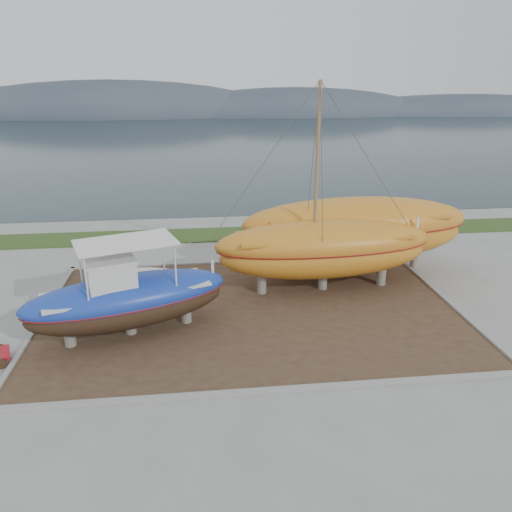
{
  "coord_description": "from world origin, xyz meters",
  "views": [
    {
      "loc": [
        -2.15,
        -15.99,
        9.92
      ],
      "look_at": [
        0.18,
        4.0,
        2.62
      ],
      "focal_mm": 35.0,
      "sensor_mm": 36.0,
      "label": 1
    }
  ],
  "objects_px": {
    "blue_caique": "(127,289)",
    "white_dinghy": "(144,282)",
    "orange_sailboat": "(327,191)",
    "orange_bare_hull": "(355,237)"
  },
  "relations": [
    {
      "from": "blue_caique",
      "to": "white_dinghy",
      "type": "distance_m",
      "value": 4.12
    },
    {
      "from": "white_dinghy",
      "to": "orange_sailboat",
      "type": "distance_m",
      "value": 9.61
    },
    {
      "from": "blue_caique",
      "to": "white_dinghy",
      "type": "relative_size",
      "value": 2.01
    },
    {
      "from": "orange_sailboat",
      "to": "white_dinghy",
      "type": "bearing_deg",
      "value": 174.35
    },
    {
      "from": "white_dinghy",
      "to": "orange_bare_hull",
      "type": "relative_size",
      "value": 0.34
    },
    {
      "from": "white_dinghy",
      "to": "orange_sailboat",
      "type": "height_order",
      "value": "orange_sailboat"
    },
    {
      "from": "orange_sailboat",
      "to": "orange_bare_hull",
      "type": "relative_size",
      "value": 0.88
    },
    {
      "from": "blue_caique",
      "to": "orange_sailboat",
      "type": "bearing_deg",
      "value": 3.07
    },
    {
      "from": "orange_sailboat",
      "to": "blue_caique",
      "type": "bearing_deg",
      "value": -161.38
    },
    {
      "from": "blue_caique",
      "to": "orange_sailboat",
      "type": "distance_m",
      "value": 9.92
    }
  ]
}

